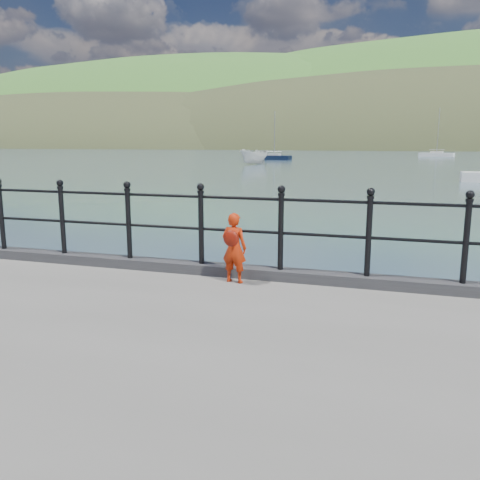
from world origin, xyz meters
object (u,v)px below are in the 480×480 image
(sailboat_deep, at_px, (436,155))
(sailboat_left, at_px, (274,158))
(launch_white, at_px, (254,157))
(child, at_px, (234,247))
(railing, at_px, (240,221))

(sailboat_deep, xyz_separation_m, sailboat_left, (-25.25, -25.22, -0.00))
(launch_white, height_order, sailboat_left, sailboat_left)
(launch_white, distance_m, sailboat_deep, 47.53)
(child, bearing_deg, railing, -81.21)
(railing, bearing_deg, sailboat_deep, 84.81)
(railing, relative_size, child, 18.46)
(launch_white, bearing_deg, sailboat_deep, 81.72)
(child, height_order, sailboat_deep, sailboat_deep)
(sailboat_left, bearing_deg, launch_white, -76.39)
(child, bearing_deg, sailboat_deep, -89.09)
(launch_white, relative_size, sailboat_left, 0.65)
(railing, distance_m, sailboat_deep, 96.71)
(sailboat_deep, height_order, sailboat_left, sailboat_deep)
(sailboat_deep, bearing_deg, sailboat_left, -118.58)
(railing, bearing_deg, child, -87.28)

